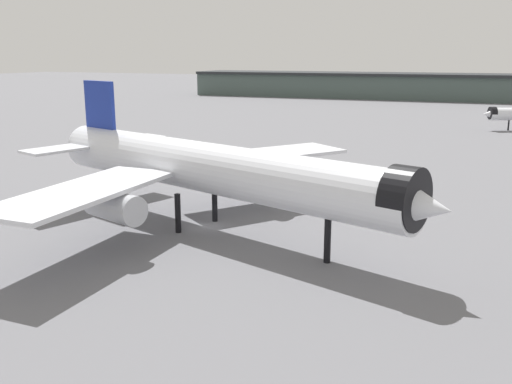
# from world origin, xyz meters

# --- Properties ---
(ground) EXTENTS (900.00, 900.00, 0.00)m
(ground) POSITION_xyz_m (0.00, 0.00, 0.00)
(ground) COLOR slate
(airliner_near_gate) EXTENTS (57.22, 50.92, 16.93)m
(airliner_near_gate) POSITION_xyz_m (0.96, -1.42, 7.46)
(airliner_near_gate) COLOR silver
(airliner_near_gate) RESTS_ON ground
(terminal_building) EXTENTS (248.65, 39.40, 22.85)m
(terminal_building) POSITION_xyz_m (12.85, 215.20, 6.01)
(terminal_building) COLOR #475651
(terminal_building) RESTS_ON ground
(baggage_tug_wing) EXTENTS (2.03, 3.28, 1.85)m
(baggage_tug_wing) POSITION_xyz_m (-8.33, 30.24, 0.97)
(baggage_tug_wing) COLOR black
(baggage_tug_wing) RESTS_ON ground
(traffic_cone_near_nose) EXTENTS (0.45, 0.45, 0.57)m
(traffic_cone_near_nose) POSITION_xyz_m (7.34, 31.77, 0.28)
(traffic_cone_near_nose) COLOR #F2600C
(traffic_cone_near_nose) RESTS_ON ground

